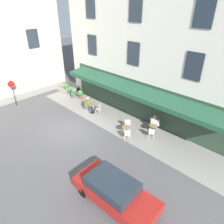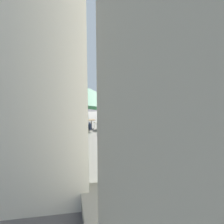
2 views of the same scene
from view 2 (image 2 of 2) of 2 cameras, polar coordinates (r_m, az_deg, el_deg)
name	(u,v)px [view 2 (image 2 of 2)]	position (r m, az deg, el deg)	size (l,w,h in m)	color
ground_plane	(164,144)	(14.13, 12.75, -7.83)	(70.00, 70.00, 0.00)	#565456
sidewalk_cafe_terrace	(100,134)	(16.26, -3.07, -5.40)	(20.50, 3.20, 0.01)	gray
cafe_building_facade	(2,21)	(17.18, -25.60, 19.74)	(20.00, 10.70, 15.00)	silver
back_alley_steps	(106,214)	(6.95, -1.46, -23.97)	(2.40, 1.75, 0.60)	gray
cafe_table_near_entrance	(114,126)	(16.46, 0.46, -3.45)	(0.60, 0.60, 0.75)	black
cafe_chair_cream_corner_left	(118,123)	(16.99, 1.55, -2.87)	(0.56, 0.56, 0.91)	beige
cafe_chair_cream_near_door	(107,126)	(16.04, -1.21, -3.58)	(0.55, 0.55, 0.91)	beige
cafe_table_mid_terrace	(91,123)	(17.51, -5.15, -2.74)	(0.60, 0.60, 0.75)	black
cafe_chair_cream_by_window	(98,121)	(17.84, -3.44, -2.32)	(0.54, 0.54, 0.91)	beige
cafe_chair_cream_kerbside	(84,123)	(17.24, -7.04, -2.76)	(0.51, 0.51, 0.91)	beige
cafe_table_streetside	(121,143)	(12.26, 2.15, -7.80)	(0.60, 0.60, 0.75)	black
cafe_chair_cream_corner_right	(124,146)	(11.67, 3.05, -8.40)	(0.42, 0.42, 0.91)	beige
cafe_chair_cream_back_row	(113,140)	(12.71, 0.28, -6.92)	(0.54, 0.54, 0.91)	beige
seated_patron_in_white	(86,121)	(17.30, -6.40, -2.16)	(0.65, 0.65, 1.34)	navy
seated_companion_in_olive	(123,141)	(11.82, 2.74, -7.30)	(0.60, 0.71, 1.36)	navy
potted_plant_entrance_right	(125,190)	(7.92, 3.17, -18.75)	(0.44, 0.44, 0.71)	#4C4C51
potted_plant_entrance_left	(126,174)	(8.60, 3.43, -15.18)	(0.38, 0.38, 1.04)	#4C4C51
potted_plant_mid_terrace	(121,207)	(6.85, 2.38, -22.46)	(0.55, 0.55, 0.82)	#4C4C51
potted_plant_under_sign	(111,166)	(9.23, -0.18, -13.32)	(0.59, 0.59, 0.92)	brown
parked_car_red	(157,114)	(20.82, 11.22, -0.40)	(4.38, 2.01, 1.33)	#A81E19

